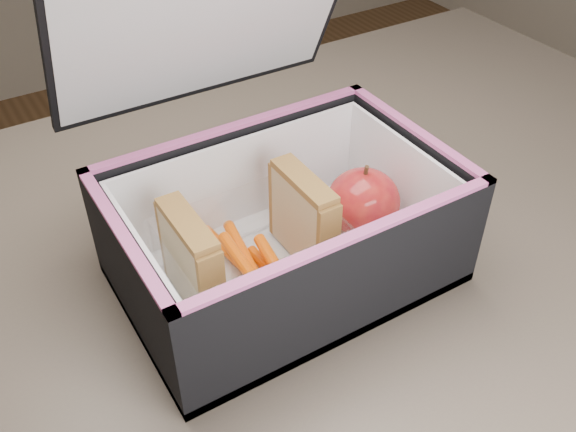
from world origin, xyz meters
The scene contains 8 objects.
kitchen_table centered at (0.00, 0.00, 0.66)m, with size 1.20×0.80×0.75m.
lunch_bag centered at (-0.06, -0.03, 0.82)m, with size 0.31×0.30×0.30m.
plastic_tub centered at (-0.10, -0.04, 0.80)m, with size 0.16×0.11×0.07m, color white, non-canonical shape.
sandwich_left centered at (-0.15, -0.04, 0.81)m, with size 0.02×0.08×0.09m.
sandwich_right centered at (-0.04, -0.04, 0.81)m, with size 0.02×0.08×0.09m.
carrot_sticks centered at (-0.10, -0.04, 0.78)m, with size 0.05×0.16×0.03m.
paper_napkin centered at (0.04, -0.03, 0.77)m, with size 0.07×0.07×0.01m, color white.
red_apple centered at (0.03, -0.04, 0.81)m, with size 0.10×0.10×0.08m.
Camera 1 is at (-0.30, -0.44, 1.20)m, focal length 40.00 mm.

